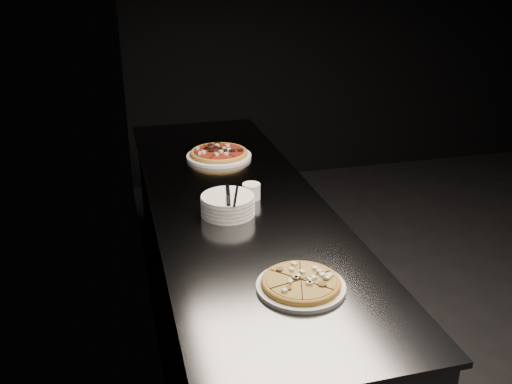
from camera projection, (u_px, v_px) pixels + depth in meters
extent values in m
cube|color=black|center=(141.00, 95.00, 2.23)|extent=(0.02, 5.00, 2.80)
cube|color=black|center=(407.00, 14.00, 5.04)|extent=(5.00, 0.02, 2.80)
cube|color=#56585D|center=(237.00, 289.00, 2.69)|extent=(0.70, 2.40, 0.90)
cube|color=#56585D|center=(235.00, 200.00, 2.51)|extent=(0.74, 2.44, 0.02)
cylinder|color=white|center=(301.00, 287.00, 1.83)|extent=(0.29, 0.29, 0.01)
cylinder|color=gold|center=(301.00, 283.00, 1.82)|extent=(0.31, 0.31, 0.01)
torus|color=gold|center=(301.00, 282.00, 1.82)|extent=(0.31, 0.31, 0.02)
cylinder|color=#E6C24C|center=(301.00, 281.00, 1.82)|extent=(0.27, 0.27, 0.01)
cylinder|color=white|center=(219.00, 156.00, 2.98)|extent=(0.34, 0.34, 0.02)
cylinder|color=gold|center=(219.00, 154.00, 2.98)|extent=(0.31, 0.31, 0.01)
torus|color=gold|center=(219.00, 153.00, 2.98)|extent=(0.31, 0.31, 0.02)
cylinder|color=maroon|center=(219.00, 152.00, 2.97)|extent=(0.27, 0.27, 0.01)
cylinder|color=white|center=(228.00, 212.00, 2.35)|extent=(0.22, 0.22, 0.02)
cylinder|color=white|center=(228.00, 208.00, 2.34)|extent=(0.22, 0.22, 0.02)
cylinder|color=white|center=(228.00, 205.00, 2.33)|extent=(0.22, 0.22, 0.02)
cylinder|color=white|center=(228.00, 201.00, 2.33)|extent=(0.22, 0.22, 0.02)
cylinder|color=white|center=(228.00, 197.00, 2.32)|extent=(0.22, 0.22, 0.02)
cube|color=silver|center=(228.00, 191.00, 2.36)|extent=(0.04, 0.14, 0.00)
cube|color=black|center=(229.00, 201.00, 2.26)|extent=(0.03, 0.09, 0.01)
cube|color=silver|center=(236.00, 195.00, 2.32)|extent=(0.11, 0.20, 0.00)
cylinder|color=white|center=(251.00, 191.00, 2.48)|extent=(0.08, 0.08, 0.07)
cylinder|color=black|center=(251.00, 186.00, 2.47)|extent=(0.06, 0.06, 0.01)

